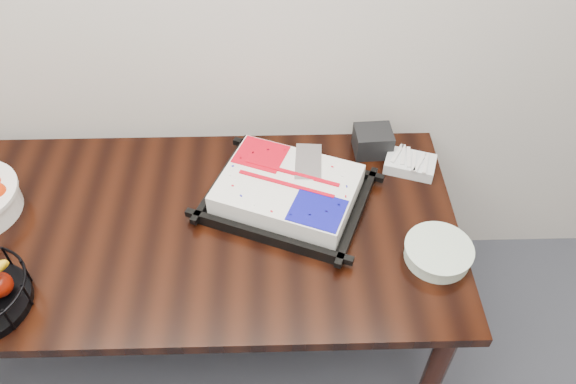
{
  "coord_description": "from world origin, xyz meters",
  "views": [
    {
      "loc": [
        0.3,
        0.78,
        2.19
      ],
      "look_at": [
        0.33,
        2.07,
        0.83
      ],
      "focal_mm": 35.0,
      "sensor_mm": 36.0,
      "label": 1
    }
  ],
  "objects_px": {
    "napkin_box": "(373,141)",
    "plate_stack": "(438,252)",
    "cake_tray": "(288,192)",
    "table": "(193,241)"
  },
  "relations": [
    {
      "from": "plate_stack",
      "to": "cake_tray",
      "type": "bearing_deg",
      "value": 151.39
    },
    {
      "from": "plate_stack",
      "to": "napkin_box",
      "type": "bearing_deg",
      "value": 105.7
    },
    {
      "from": "napkin_box",
      "to": "cake_tray",
      "type": "bearing_deg",
      "value": -142.05
    },
    {
      "from": "table",
      "to": "plate_stack",
      "type": "distance_m",
      "value": 0.82
    },
    {
      "from": "cake_tray",
      "to": "plate_stack",
      "type": "xyz_separation_m",
      "value": [
        0.47,
        -0.25,
        -0.02
      ]
    },
    {
      "from": "table",
      "to": "cake_tray",
      "type": "xyz_separation_m",
      "value": [
        0.33,
        0.1,
        0.13
      ]
    },
    {
      "from": "plate_stack",
      "to": "napkin_box",
      "type": "height_order",
      "value": "napkin_box"
    },
    {
      "from": "cake_tray",
      "to": "plate_stack",
      "type": "bearing_deg",
      "value": -28.61
    },
    {
      "from": "cake_tray",
      "to": "plate_stack",
      "type": "distance_m",
      "value": 0.53
    },
    {
      "from": "napkin_box",
      "to": "plate_stack",
      "type": "bearing_deg",
      "value": -74.3
    }
  ]
}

